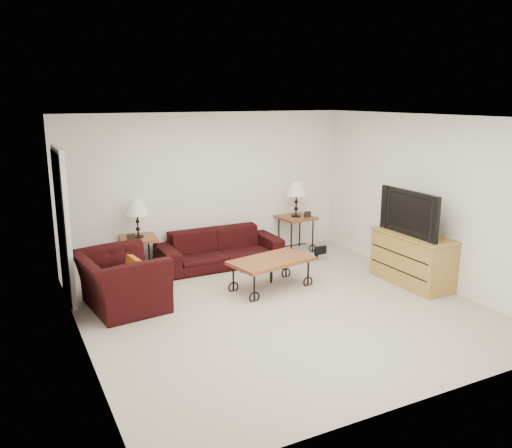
{
  "coord_description": "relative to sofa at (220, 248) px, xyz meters",
  "views": [
    {
      "loc": [
        -3.21,
        -5.66,
        2.74
      ],
      "look_at": [
        0.0,
        0.7,
        1.0
      ],
      "focal_mm": 36.62,
      "sensor_mm": 36.0,
      "label": 1
    }
  ],
  "objects": [
    {
      "name": "backpack",
      "position": [
        1.65,
        -0.4,
        -0.08
      ],
      "size": [
        0.37,
        0.31,
        0.44
      ],
      "primitive_type": "ellipsoid",
      "rotation": [
        0.0,
        0.0,
        -0.15
      ],
      "color": "black",
      "rests_on": "ground"
    },
    {
      "name": "doorway",
      "position": [
        -2.46,
        -0.37,
        0.72
      ],
      "size": [
        0.08,
        0.94,
        2.04
      ],
      "primitive_type": "cube",
      "color": "black",
      "rests_on": "ground"
    },
    {
      "name": "photo_frame_right",
      "position": [
        1.72,
        0.03,
        0.4
      ],
      "size": [
        0.13,
        0.03,
        0.11
      ],
      "primitive_type": "cube",
      "rotation": [
        0.0,
        0.0,
        -0.11
      ],
      "color": "black",
      "rests_on": "side_table_right"
    },
    {
      "name": "side_table_left",
      "position": [
        -1.3,
        0.18,
        0.0
      ],
      "size": [
        0.62,
        0.62,
        0.61
      ],
      "primitive_type": "cube",
      "rotation": [
        0.0,
        0.0,
        -0.12
      ],
      "color": "brown",
      "rests_on": "ground"
    },
    {
      "name": "coffee_table",
      "position": [
        0.26,
        -1.33,
        -0.07
      ],
      "size": [
        1.31,
        0.87,
        0.45
      ],
      "primitive_type": "cube",
      "rotation": [
        0.0,
        0.0,
        0.2
      ],
      "color": "brown",
      "rests_on": "ground"
    },
    {
      "name": "photo_frame_left",
      "position": [
        -1.45,
        0.03,
        0.36
      ],
      "size": [
        0.12,
        0.02,
        0.1
      ],
      "primitive_type": "cube",
      "rotation": [
        0.0,
        0.0,
        0.06
      ],
      "color": "black",
      "rests_on": "side_table_left"
    },
    {
      "name": "lamp_left",
      "position": [
        -1.3,
        0.18,
        0.61
      ],
      "size": [
        0.38,
        0.38,
        0.61
      ],
      "primitive_type": null,
      "rotation": [
        0.0,
        0.0,
        -0.12
      ],
      "color": "black",
      "rests_on": "side_table_left"
    },
    {
      "name": "armchair",
      "position": [
        -1.87,
        -1.07,
        0.08
      ],
      "size": [
        1.15,
        1.27,
        0.76
      ],
      "primitive_type": "imported",
      "rotation": [
        0.0,
        0.0,
        1.69
      ],
      "color": "black",
      "rests_on": "ground"
    },
    {
      "name": "wall_front",
      "position": [
        0.01,
        -4.52,
        0.95
      ],
      "size": [
        5.0,
        0.02,
        2.5
      ],
      "primitive_type": "cube",
      "color": "white",
      "rests_on": "ground"
    },
    {
      "name": "ground",
      "position": [
        0.01,
        -2.02,
        -0.3
      ],
      "size": [
        5.0,
        5.0,
        0.0
      ],
      "primitive_type": "plane",
      "color": "#BDB1A1",
      "rests_on": "ground"
    },
    {
      "name": "sofa",
      "position": [
        0.0,
        0.0,
        0.0
      ],
      "size": [
        2.05,
        0.8,
        0.6
      ],
      "primitive_type": "imported",
      "color": "black",
      "rests_on": "ground"
    },
    {
      "name": "wall_right",
      "position": [
        2.51,
        -2.02,
        0.95
      ],
      "size": [
        0.02,
        5.0,
        2.5
      ],
      "primitive_type": "cube",
      "color": "white",
      "rests_on": "ground"
    },
    {
      "name": "tv_stand",
      "position": [
        2.24,
        -2.09,
        0.09
      ],
      "size": [
        0.53,
        1.28,
        0.77
      ],
      "primitive_type": "cube",
      "color": "#B48942",
      "rests_on": "ground"
    },
    {
      "name": "throw_pillow",
      "position": [
        -1.72,
        -1.12,
        0.22
      ],
      "size": [
        0.13,
        0.35,
        0.34
      ],
      "primitive_type": "cube",
      "rotation": [
        0.0,
        0.0,
        1.69
      ],
      "color": "#C07118",
      "rests_on": "armchair"
    },
    {
      "name": "wall_left",
      "position": [
        -2.49,
        -2.02,
        0.95
      ],
      "size": [
        0.02,
        5.0,
        2.5
      ],
      "primitive_type": "cube",
      "color": "white",
      "rests_on": "ground"
    },
    {
      "name": "television",
      "position": [
        2.22,
        -2.09,
        0.8
      ],
      "size": [
        0.15,
        1.15,
        0.66
      ],
      "primitive_type": "imported",
      "rotation": [
        0.0,
        0.0,
        -1.57
      ],
      "color": "black",
      "rests_on": "tv_stand"
    },
    {
      "name": "lamp_right",
      "position": [
        1.57,
        0.18,
        0.67
      ],
      "size": [
        0.4,
        0.4,
        0.64
      ],
      "primitive_type": null,
      "rotation": [
        0.0,
        0.0,
        0.1
      ],
      "color": "black",
      "rests_on": "side_table_right"
    },
    {
      "name": "side_table_right",
      "position": [
        1.57,
        0.18,
        0.02
      ],
      "size": [
        0.65,
        0.65,
        0.64
      ],
      "primitive_type": "cube",
      "rotation": [
        0.0,
        0.0,
        0.1
      ],
      "color": "brown",
      "rests_on": "ground"
    },
    {
      "name": "ceiling",
      "position": [
        0.01,
        -2.02,
        2.2
      ],
      "size": [
        5.0,
        5.0,
        0.0
      ],
      "primitive_type": "plane",
      "color": "white",
      "rests_on": "wall_back"
    },
    {
      "name": "wall_back",
      "position": [
        0.01,
        0.48,
        0.95
      ],
      "size": [
        5.0,
        0.02,
        2.5
      ],
      "primitive_type": "cube",
      "color": "white",
      "rests_on": "ground"
    }
  ]
}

